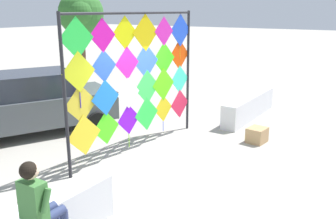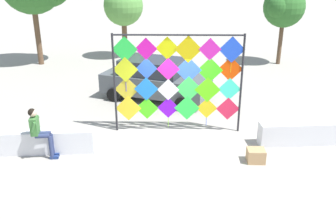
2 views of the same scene
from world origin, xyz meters
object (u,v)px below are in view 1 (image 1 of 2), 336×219
kite_display_rack (137,72)px  tree_broadleaf (81,14)px  parked_car (30,103)px  seated_vendor (41,204)px  cardboard_box_large (257,135)px

kite_display_rack → tree_broadleaf: tree_broadleaf is taller
parked_car → tree_broadleaf: size_ratio=1.12×
seated_vendor → tree_broadleaf: (10.65, 10.14, 2.22)m
cardboard_box_large → tree_broadleaf: tree_broadleaf is taller
parked_car → cardboard_box_large: (2.68, -5.57, -0.67)m
cardboard_box_large → tree_broadleaf: (4.46, 10.80, 2.95)m
kite_display_rack → tree_broadleaf: size_ratio=0.99×
kite_display_rack → cardboard_box_large: bearing=-48.2°
seated_vendor → cardboard_box_large: seated_vendor is taller
seated_vendor → parked_car: size_ratio=0.33×
parked_car → tree_broadleaf: bearing=36.2°
seated_vendor → tree_broadleaf: 14.87m
seated_vendor → kite_display_rack: bearing=21.5°
parked_car → cardboard_box_large: 6.22m
kite_display_rack → seated_vendor: size_ratio=2.69×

